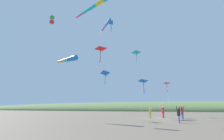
# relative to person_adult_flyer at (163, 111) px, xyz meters

# --- Properties ---
(ground_plane) EXTENTS (600.00, 600.00, 0.00)m
(ground_plane) POSITION_rel_person_adult_flyer_xyz_m (-1.13, 0.51, -1.05)
(ground_plane) COLOR #756654
(dune_ridge_grassy) EXTENTS (28.00, 240.00, 8.00)m
(dune_ridge_grassy) POSITION_rel_person_adult_flyer_xyz_m (53.87, 0.51, -1.05)
(dune_ridge_grassy) COLOR #6B844C
(dune_ridge_grassy) RESTS_ON ground_plane
(person_adult_flyer) EXTENTS (0.69, 0.62, 1.93)m
(person_adult_flyer) POSITION_rel_person_adult_flyer_xyz_m (0.00, 0.00, 0.00)
(person_adult_flyer) COLOR #B72833
(person_adult_flyer) RESTS_ON ground_plane
(person_child_green_jacket) EXTENTS (0.63, 0.56, 1.76)m
(person_child_green_jacket) POSITION_rel_person_adult_flyer_xyz_m (-2.21, -2.66, -0.09)
(person_child_green_jacket) COLOR #335199
(person_child_green_jacket) RESTS_ON ground_plane
(person_child_grey_jacket) EXTENTS (0.52, 0.41, 1.71)m
(person_child_grey_jacket) POSITION_rel_person_adult_flyer_xyz_m (-8.54, -2.11, -0.12)
(person_child_grey_jacket) COLOR #8E6B9E
(person_child_grey_jacket) RESTS_ON ground_plane
(person_bystander_far) EXTENTS (0.53, 0.45, 1.58)m
(person_bystander_far) POSITION_rel_person_adult_flyer_xyz_m (-2.02, 1.68, -0.19)
(person_bystander_far) COLOR gold
(person_bystander_far) RESTS_ON ground_plane
(kite_windsock_yellow_midlevel) EXTENTS (4.73, 13.40, 18.18)m
(kite_windsock_yellow_midlevel) POSITION_rel_person_adult_flyer_xyz_m (1.71, 10.09, 16.41)
(kite_windsock_yellow_midlevel) COLOR blue
(kite_windsock_yellow_midlevel) RESTS_ON ground_plane
(kite_windsock_purple_drifting) EXTENTS (4.12, 12.23, 17.98)m
(kite_windsock_purple_drifting) POSITION_rel_person_adult_flyer_xyz_m (-7.20, 7.25, 15.77)
(kite_windsock_purple_drifting) COLOR #1EB7C6
(kite_windsock_purple_drifting) RESTS_ON ground_plane
(kite_delta_black_fish_shape) EXTENTS (2.87, 14.46, 13.00)m
(kite_delta_black_fish_shape) POSITION_rel_person_adult_flyer_xyz_m (1.39, 10.97, 11.54)
(kite_delta_black_fish_shape) COLOR red
(kite_delta_black_fish_shape) RESTS_ON ground_plane
(kite_delta_rainbow_low_near) EXTENTS (1.26, 10.18, 16.17)m
(kite_delta_rainbow_low_near) POSITION_rel_person_adult_flyer_xyz_m (-2.17, 7.58, 14.69)
(kite_delta_rainbow_low_near) COLOR blue
(kite_delta_rainbow_low_near) RESTS_ON ground_plane
(kite_windsock_red_high_left) EXTENTS (6.85, 12.65, 8.27)m
(kite_windsock_red_high_left) POSITION_rel_person_adult_flyer_xyz_m (-8.96, 11.19, 6.87)
(kite_windsock_red_high_left) COLOR blue
(kite_windsock_red_high_left) RESTS_ON ground_plane
(kite_delta_long_streamer_left) EXTENTS (7.40, 1.50, 6.16)m
(kite_delta_long_streamer_left) POSITION_rel_person_adult_flyer_xyz_m (5.20, -0.63, 4.88)
(kite_delta_long_streamer_left) COLOR red
(kite_delta_long_streamer_left) RESTS_ON ground_plane
(kite_delta_blue_topmost) EXTENTS (2.19, 4.16, 6.47)m
(kite_delta_blue_topmost) POSITION_rel_person_adult_flyer_xyz_m (2.11, 3.20, 5.04)
(kite_delta_blue_topmost) COLOR blue
(kite_delta_blue_topmost) RESTS_ON ground_plane
(kite_delta_green_low_center) EXTENTS (3.42, 4.86, 6.68)m
(kite_delta_green_low_center) POSITION_rel_person_adult_flyer_xyz_m (-5.85, 7.21, 5.25)
(kite_delta_green_low_center) COLOR blue
(kite_delta_green_low_center) RESTS_ON ground_plane
(kite_delta_striped_overhead) EXTENTS (10.01, 3.27, 13.98)m
(kite_delta_striped_overhead) POSITION_rel_person_adult_flyer_xyz_m (9.12, 5.62, 12.48)
(kite_delta_striped_overhead) COLOR #1EB7C6
(kite_delta_striped_overhead) RESTS_ON ground_plane
(kite_box_magenta_far_left) EXTENTS (4.09, 14.63, 15.58)m
(kite_box_magenta_far_left) POSITION_rel_person_adult_flyer_xyz_m (-7.71, 15.42, 13.86)
(kite_box_magenta_far_left) COLOR green
(kite_box_magenta_far_left) RESTS_ON ground_plane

